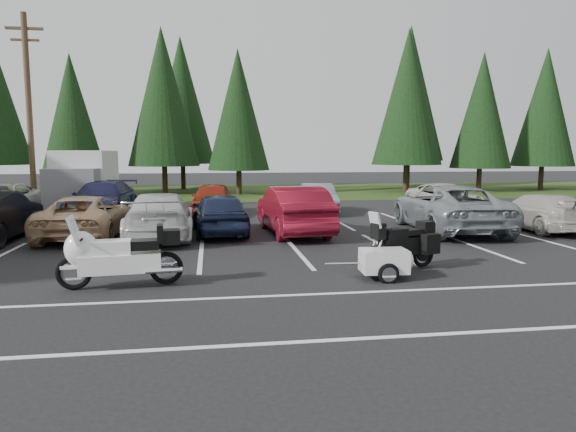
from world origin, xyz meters
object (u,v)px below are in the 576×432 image
Objects in this scene: car_far_1 at (103,200)px; car_near_6 at (448,208)px; car_near_4 at (220,213)px; car_near_5 at (293,210)px; car_near_2 at (86,216)px; car_far_2 at (212,199)px; car_far_0 at (0,201)px; touring_motorcycle at (120,250)px; cargo_trailer at (384,264)px; car_far_4 at (444,198)px; car_far_3 at (318,198)px; car_near_3 at (160,215)px; utility_pole at (29,111)px; box_truck at (82,181)px; car_near_7 at (539,212)px; adventure_motorcycle at (399,240)px.

car_near_6 is at bearing -19.77° from car_far_1.
car_near_5 reaches higher than car_near_4.
car_far_2 reaches higher than car_near_2.
touring_motorcycle is (7.06, -12.59, 0.03)m from car_far_0.
car_near_2 is 1.00× the size of car_near_5.
car_near_4 is 7.79m from cargo_trailer.
car_far_1 is 1.12× the size of car_far_4.
car_near_3 is at bearing -132.33° from car_far_3.
car_near_6 is (12.50, -0.45, 0.13)m from car_near_2.
car_near_3 is 6.31m from touring_motorcycle.
car_far_2 is at bearing -31.68° from car_near_6.
utility_pole is 13.78m from car_far_3.
car_near_4 is (1.95, 0.52, -0.02)m from car_near_3.
box_truck reaches higher than car_near_5.
box_truck reaches higher than cargo_trailer.
car_near_4 reaches higher than car_far_3.
car_near_6 is at bearing -25.89° from utility_pole.
box_truck reaches higher than car_near_7.
car_far_3 is at bearing 5.82° from car_far_2.
car_far_4 is (15.04, 5.21, -0.03)m from car_near_2.
car_near_6 is at bearing -30.40° from box_truck.
cargo_trailer is at bearing 112.28° from car_near_4.
box_truck is 1.11× the size of car_near_5.
car_near_7 is 21.70m from car_far_0.
adventure_motorcycle is at bearing 35.96° from car_near_7.
car_near_4 reaches higher than cargo_trailer.
car_near_2 is 2.48m from car_near_3.
box_truck is 1.05× the size of car_far_0.
car_far_1 is (3.49, -2.26, -3.91)m from utility_pole.
car_far_2 is at bearing -175.51° from car_far_3.
car_far_2 is 10.89m from car_far_4.
car_near_6 is at bearing -30.93° from car_far_2.
car_near_6 is 4.10× the size of cargo_trailer.
car_far_1 is at bearing 107.44° from adventure_motorcycle.
car_near_3 is 0.97× the size of car_far_0.
utility_pole is 1.87× the size of car_far_4.
car_near_6 is 1.11× the size of car_far_1.
car_near_7 is at bearing -39.28° from car_far_3.
car_far_1 reaches higher than car_near_4.
car_far_1 is 3.71× the size of cargo_trailer.
car_near_4 is 1.05× the size of car_far_3.
cargo_trailer is at bearing -51.52° from car_far_1.
utility_pole is at bearing 107.77° from touring_motorcycle.
car_near_2 is 1.17× the size of car_near_4.
car_near_4 is at bearing -178.34° from car_near_2.
cargo_trailer is (0.95, -6.70, -0.49)m from car_near_5.
car_far_1 reaches higher than adventure_motorcycle.
utility_pole is 1.66× the size of car_far_1.
car_far_0 is (-7.26, 6.28, -0.01)m from car_near_3.
car_near_3 reaches higher than car_near_7.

